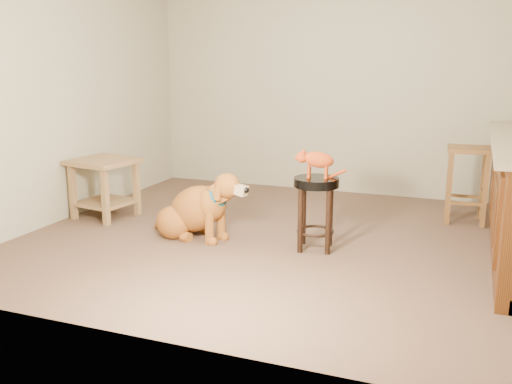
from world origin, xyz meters
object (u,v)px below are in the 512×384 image
at_px(side_table, 105,179).
at_px(golden_retriever, 197,211).
at_px(wood_stool, 467,183).
at_px(tabby_kitten, 316,160).
at_px(padded_stool, 316,199).

distance_m(side_table, golden_retriever, 1.19).
relative_size(wood_stool, golden_retriever, 0.72).
bearing_deg(tabby_kitten, side_table, 164.77).
xyz_separation_m(side_table, golden_retriever, (1.15, -0.28, -0.14)).
bearing_deg(padded_stool, side_table, 174.73).
xyz_separation_m(wood_stool, tabby_kitten, (-1.14, -1.31, 0.37)).
bearing_deg(golden_retriever, side_table, 178.15).
xyz_separation_m(side_table, tabby_kitten, (2.19, -0.20, 0.36)).
bearing_deg(tabby_kitten, wood_stool, 39.04).
xyz_separation_m(padded_stool, wood_stool, (1.13, 1.31, -0.05)).
relative_size(wood_stool, side_table, 1.13).
height_order(padded_stool, golden_retriever, golden_retriever).
relative_size(padded_stool, golden_retriever, 0.59).
bearing_deg(golden_retriever, wood_stool, 44.30).
bearing_deg(side_table, padded_stool, -5.27).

